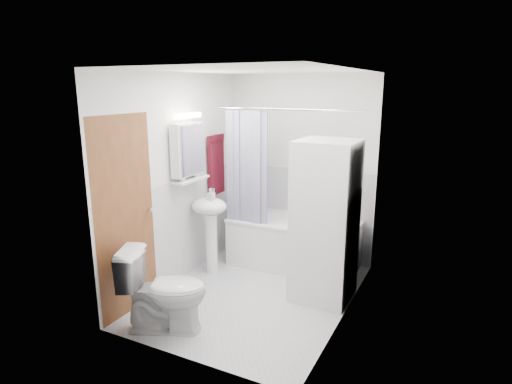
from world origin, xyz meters
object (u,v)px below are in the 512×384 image
at_px(sink, 210,218).
at_px(washer_dryer, 325,221).
at_px(bathtub, 294,241).
at_px(toilet, 164,291).

bearing_deg(sink, washer_dryer, 0.54).
distance_m(bathtub, sink, 1.12).
xyz_separation_m(bathtub, toilet, (-0.54, -1.92, 0.06)).
xyz_separation_m(bathtub, washer_dryer, (0.59, -0.62, 0.52)).
distance_m(sink, washer_dryer, 1.44).
distance_m(bathtub, washer_dryer, 1.00).
xyz_separation_m(bathtub, sink, (-0.84, -0.64, 0.37)).
bearing_deg(bathtub, washer_dryer, -46.72).
relative_size(sink, toilet, 1.30).
bearing_deg(toilet, washer_dryer, -64.47).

